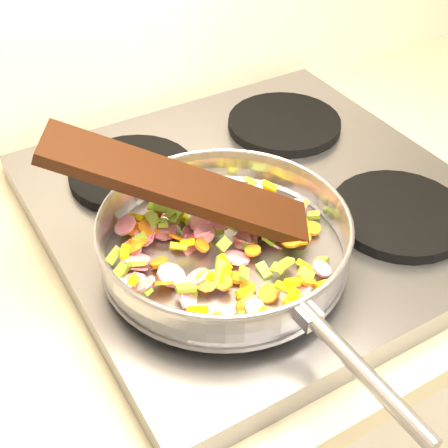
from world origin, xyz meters
TOP-DOWN VIEW (x-y plane):
  - cooktop at (-0.70, 1.67)m, footprint 0.60×0.60m
  - grate_fl at (-0.84, 1.52)m, footprint 0.19×0.19m
  - grate_fr at (-0.56, 1.52)m, footprint 0.19×0.19m
  - grate_bl at (-0.84, 1.81)m, footprint 0.19×0.19m
  - grate_br at (-0.56, 1.81)m, footprint 0.19×0.19m
  - saute_pan at (-0.82, 1.57)m, footprint 0.36×0.52m
  - vegetable_heap at (-0.82, 1.58)m, footprint 0.30×0.30m
  - wooden_spatula at (-0.85, 1.63)m, footprint 0.31×0.23m

SIDE VIEW (x-z plane):
  - cooktop at x=-0.70m, z-range 0.90..0.94m
  - grate_fl at x=-0.84m, z-range 0.94..0.96m
  - grate_fr at x=-0.56m, z-range 0.94..0.96m
  - grate_bl at x=-0.84m, z-range 0.94..0.96m
  - grate_br at x=-0.56m, z-range 0.94..0.96m
  - vegetable_heap at x=-0.82m, z-range 0.95..1.00m
  - saute_pan at x=-0.82m, z-range 0.96..1.02m
  - wooden_spatula at x=-0.85m, z-range 0.97..1.11m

